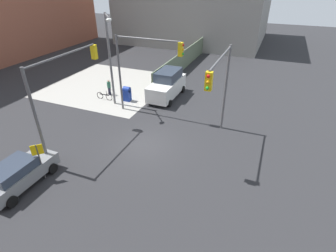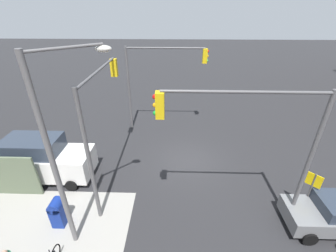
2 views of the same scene
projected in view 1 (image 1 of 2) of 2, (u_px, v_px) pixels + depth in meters
ground_plane at (145, 145)px, 18.77m from camera, size 120.00×120.00×0.00m
sidewalk_corner at (109, 85)px, 28.91m from camera, size 12.00×12.00×0.01m
construction_fence at (190, 55)px, 35.13m from camera, size 23.79×0.12×2.40m
traffic_signal_nw_corner at (62, 84)px, 16.26m from camera, size 6.35×0.36×6.50m
traffic_signal_se_corner at (220, 82)px, 16.70m from camera, size 6.00×0.36×6.50m
traffic_signal_ne_corner at (142, 61)px, 20.78m from camera, size 0.36×5.78×6.50m
street_lamp_corner at (110, 55)px, 22.16m from camera, size 2.21×1.83×8.00m
warning_sign_two_way at (39, 156)px, 14.93m from camera, size 0.48×0.48×2.40m
mailbox_blue at (127, 93)px, 24.98m from camera, size 0.56×0.64×1.43m
coupe_gray at (18, 174)px, 14.80m from camera, size 4.30×2.02×1.62m
van_white_delivery at (167, 85)px, 25.52m from camera, size 5.40×2.32×2.62m
pedestrian_crossing at (109, 87)px, 26.23m from camera, size 0.36×0.36×1.56m
bicycle_leaning_on_fence at (105, 96)px, 25.43m from camera, size 0.05×1.75×0.97m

